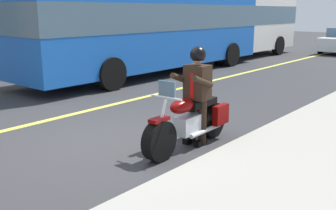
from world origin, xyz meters
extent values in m
plane|color=#333335|center=(0.00, 0.00, 0.00)|extent=(80.00, 80.00, 0.00)
cube|color=#E5DB4C|center=(0.00, -2.00, 0.01)|extent=(60.00, 0.16, 0.01)
cylinder|color=black|center=(0.11, 1.39, 0.33)|extent=(0.67, 0.22, 0.66)
cylinder|color=black|center=(-1.44, 1.34, 0.33)|extent=(0.67, 0.22, 0.66)
cube|color=silver|center=(-0.69, 1.36, 0.42)|extent=(0.57, 0.30, 0.32)
ellipsoid|color=#720505|center=(-0.49, 1.37, 0.78)|extent=(0.57, 0.30, 0.24)
cube|color=black|center=(-1.04, 1.35, 0.74)|extent=(0.71, 0.30, 0.12)
cube|color=#720505|center=(-1.39, 1.56, 0.48)|extent=(0.40, 0.13, 0.36)
cube|color=#720505|center=(-1.38, 1.12, 0.48)|extent=(0.40, 0.13, 0.36)
cylinder|color=silver|center=(0.09, 1.39, 0.60)|extent=(0.35, 0.06, 0.76)
cylinder|color=silver|center=(-0.07, 1.38, 1.00)|extent=(0.06, 0.60, 0.04)
cube|color=#720505|center=(0.11, 1.39, 0.68)|extent=(0.36, 0.17, 0.06)
cylinder|color=silver|center=(-0.99, 1.51, 0.26)|extent=(0.90, 0.11, 0.08)
cube|color=slate|center=(-0.09, 1.38, 1.12)|extent=(0.05, 0.32, 0.28)
cylinder|color=black|center=(-0.94, 1.47, 0.42)|extent=(0.14, 0.14, 0.84)
cube|color=black|center=(-0.88, 1.47, 0.05)|extent=(0.26, 0.12, 0.10)
cylinder|color=black|center=(-0.93, 1.23, 0.42)|extent=(0.14, 0.14, 0.84)
cube|color=black|center=(-0.87, 1.23, 0.05)|extent=(0.26, 0.12, 0.10)
cube|color=black|center=(-0.94, 1.35, 1.12)|extent=(0.33, 0.41, 0.60)
cube|color=red|center=(-0.78, 1.36, 1.08)|extent=(0.03, 0.07, 0.44)
cylinder|color=black|center=(-0.76, 1.58, 1.18)|extent=(0.55, 0.12, 0.28)
cylinder|color=black|center=(-0.75, 1.14, 1.18)|extent=(0.55, 0.12, 0.28)
sphere|color=tan|center=(-0.94, 1.35, 1.55)|extent=(0.22, 0.22, 0.22)
sphere|color=black|center=(-0.94, 1.35, 1.60)|extent=(0.28, 0.28, 0.28)
cube|color=white|center=(-11.80, -4.96, 1.77)|extent=(11.00, 2.50, 2.85)
cube|color=slate|center=(-11.80, -4.96, 2.10)|extent=(11.04, 2.52, 0.90)
cube|color=slate|center=(-17.30, -4.96, 2.00)|extent=(0.06, 2.40, 1.90)
cylinder|color=black|center=(-15.40, -6.16, 0.50)|extent=(1.00, 0.30, 1.00)
cylinder|color=black|center=(-15.40, -3.76, 0.50)|extent=(1.00, 0.30, 1.00)
cylinder|color=black|center=(-8.60, -6.16, 0.50)|extent=(1.00, 0.30, 1.00)
cylinder|color=black|center=(-8.60, -3.76, 0.50)|extent=(1.00, 0.30, 1.00)
cube|color=blue|center=(-6.36, -4.61, 1.77)|extent=(11.00, 2.50, 2.85)
cube|color=slate|center=(-6.36, -4.61, 2.10)|extent=(11.04, 2.52, 0.90)
cube|color=slate|center=(-11.86, -4.61, 2.00)|extent=(0.06, 2.40, 1.90)
cylinder|color=black|center=(-9.96, -5.81, 0.50)|extent=(1.00, 0.30, 1.00)
cylinder|color=black|center=(-9.96, -3.41, 0.50)|extent=(1.00, 0.30, 1.00)
cylinder|color=black|center=(-3.16, -5.81, 0.50)|extent=(1.00, 0.30, 1.00)
cylinder|color=black|center=(-3.16, -3.41, 0.50)|extent=(1.00, 0.30, 1.00)
cylinder|color=black|center=(-17.48, -2.18, 0.32)|extent=(0.64, 0.22, 0.64)
cube|color=slate|center=(-6.78, -10.97, 2.00)|extent=(1.10, 0.06, 1.60)
camera|label=1|loc=(4.45, 5.22, 2.33)|focal=41.35mm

